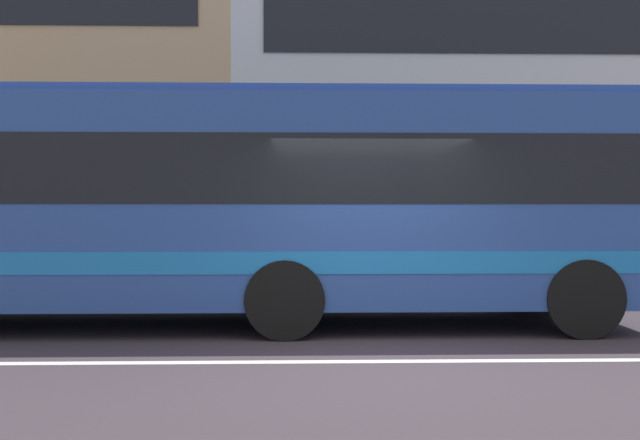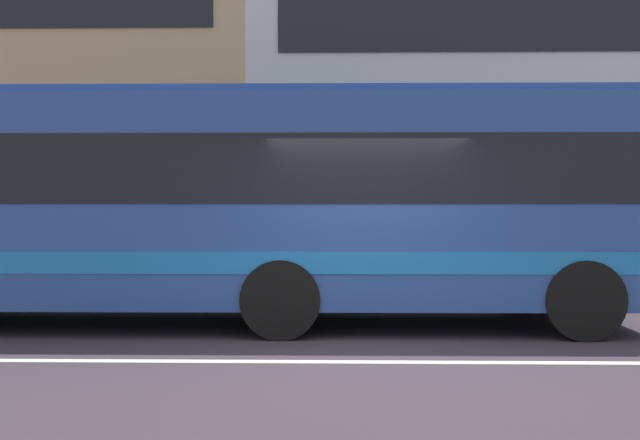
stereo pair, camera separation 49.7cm
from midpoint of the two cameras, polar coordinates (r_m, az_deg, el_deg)
ground_plane at (r=8.09m, az=5.86°, el=-10.84°), size 160.00×160.00×0.00m
lane_centre_line at (r=8.09m, az=5.86°, el=-10.81°), size 60.00×0.16×0.01m
hedge_row_far at (r=14.34m, az=-0.05°, el=-3.33°), size 12.50×1.10×1.12m
apartment_block_right at (r=24.45m, az=19.73°, el=9.93°), size 19.00×11.36×10.88m
transit_bus at (r=10.47m, az=-4.87°, el=1.65°), size 10.89×2.69×3.21m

